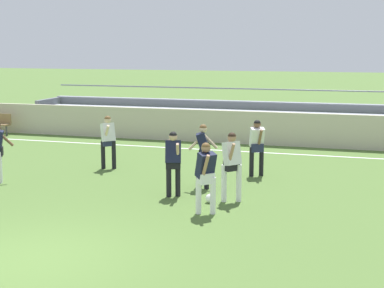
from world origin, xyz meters
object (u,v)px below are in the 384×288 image
(player_dark_dropping_back, at_px, (206,172))
(player_dark_wide_right, at_px, (203,150))
(bleacher_stand, at_px, (218,117))
(player_white_deep_cover, at_px, (257,143))
(soccer_ball, at_px, (210,198))
(player_white_challenging, at_px, (108,137))
(player_white_on_ball, at_px, (232,161))
(player_dark_overlapping, at_px, (173,158))

(player_dark_dropping_back, xyz_separation_m, player_dark_wide_right, (-0.71, 2.31, 0.06))
(bleacher_stand, relative_size, player_white_deep_cover, 9.91)
(bleacher_stand, xyz_separation_m, player_dark_wide_right, (1.86, -9.04, 0.25))
(bleacher_stand, xyz_separation_m, soccer_ball, (2.43, -10.44, -0.66))
(player_dark_dropping_back, distance_m, soccer_ball, 1.25)
(bleacher_stand, height_order, player_dark_dropping_back, bleacher_stand)
(player_dark_wide_right, bearing_deg, player_dark_dropping_back, -72.94)
(bleacher_stand, bearing_deg, player_dark_dropping_back, -77.24)
(player_dark_dropping_back, relative_size, player_white_deep_cover, 0.99)
(player_white_challenging, xyz_separation_m, soccer_ball, (4.00, -2.88, -0.86))
(player_white_on_ball, distance_m, soccer_ball, 1.05)
(player_dark_overlapping, distance_m, soccer_ball, 1.38)
(player_dark_dropping_back, distance_m, player_white_deep_cover, 4.13)
(bleacher_stand, bearing_deg, player_dark_wide_right, -78.37)
(player_dark_overlapping, distance_m, player_white_deep_cover, 3.29)
(player_dark_overlapping, xyz_separation_m, soccer_ball, (1.03, -0.31, -0.86))
(bleacher_stand, bearing_deg, soccer_ball, -76.91)
(player_white_deep_cover, distance_m, player_white_challenging, 4.55)
(player_dark_overlapping, height_order, player_white_deep_cover, player_dark_overlapping)
(player_dark_dropping_back, bearing_deg, soccer_ball, 98.83)
(player_dark_overlapping, xyz_separation_m, player_white_on_ball, (1.50, -0.05, 0.04))
(player_white_challenging, relative_size, player_white_on_ball, 0.97)
(player_dark_dropping_back, relative_size, player_white_on_ball, 0.96)
(player_dark_overlapping, height_order, player_dark_wide_right, player_dark_wide_right)
(player_dark_wide_right, bearing_deg, bleacher_stand, 101.63)
(bleacher_stand, distance_m, player_white_deep_cover, 7.83)
(player_dark_wide_right, height_order, player_white_challenging, player_dark_wide_right)
(player_white_deep_cover, bearing_deg, player_dark_wide_right, -121.66)
(soccer_ball, bearing_deg, player_dark_wide_right, 112.02)
(player_dark_overlapping, bearing_deg, player_dark_dropping_back, -46.06)
(player_white_on_ball, bearing_deg, player_white_deep_cover, 88.51)
(player_dark_dropping_back, xyz_separation_m, player_white_on_ball, (0.32, 1.17, 0.05))
(player_white_on_ball, bearing_deg, player_dark_dropping_back, -105.40)
(player_dark_dropping_back, height_order, player_white_on_ball, player_white_on_ball)
(player_dark_overlapping, height_order, soccer_ball, player_dark_overlapping)
(player_dark_wide_right, relative_size, soccer_ball, 7.75)
(player_dark_dropping_back, distance_m, player_white_on_ball, 1.22)
(player_white_challenging, bearing_deg, soccer_ball, -35.79)
(bleacher_stand, bearing_deg, player_white_deep_cover, -67.71)
(player_dark_overlapping, relative_size, player_white_deep_cover, 1.00)
(soccer_ball, bearing_deg, player_dark_overlapping, 163.06)
(player_white_deep_cover, relative_size, player_white_challenging, 1.00)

